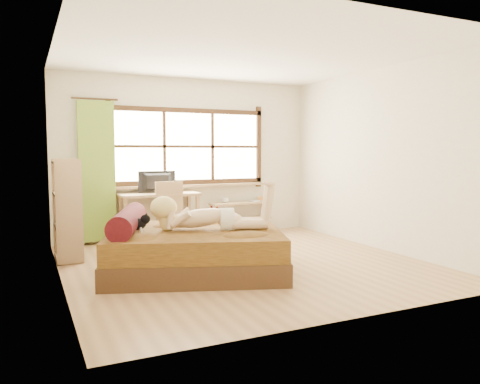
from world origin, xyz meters
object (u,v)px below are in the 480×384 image
desk (159,199)px  chair (171,210)px  kitten (134,222)px  pipe_shelf (241,210)px  bed (191,249)px  woman (208,204)px  bookshelf (67,210)px

desk → chair: size_ratio=1.28×
kitten → pipe_shelf: size_ratio=0.27×
bed → woman: 0.59m
kitten → bed: bearing=12.3°
kitten → pipe_shelf: (2.36, 2.10, -0.23)m
woman → pipe_shelf: woman is taller
bed → kitten: size_ratio=8.06×
bed → chair: 1.75m
bookshelf → kitten: bearing=-62.0°
desk → woman: bearing=-88.2°
chair → bookshelf: bookshelf is taller
bed → woman: bearing=0.7°
desk → chair: bearing=-73.6°
woman → kitten: 0.90m
kitten → pipe_shelf: 3.17m
kitten → chair: size_ratio=0.31×
bed → pipe_shelf: (1.69, 2.18, 0.13)m
desk → chair: chair is taller
desk → pipe_shelf: size_ratio=1.12×
chair → kitten: bearing=-119.2°
bed → desk: size_ratio=1.96×
kitten → chair: chair is taller
chair → bookshelf: bearing=-164.1°
woman → kitten: (-0.87, 0.15, -0.19)m
kitten → bookshelf: size_ratio=0.23×
desk → pipe_shelf: desk is taller
bed → woman: woman is taller
bookshelf → woman: bearing=-41.8°
desk → pipe_shelf: (1.53, 0.12, -0.27)m
chair → woman: bearing=-91.3°
bed → desk: bearing=105.0°
bookshelf → bed: bearing=-44.4°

